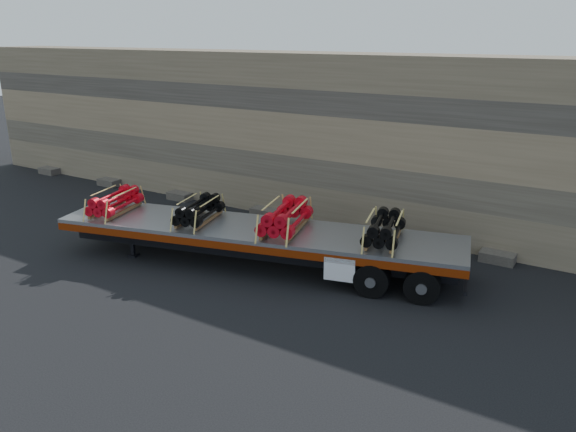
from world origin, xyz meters
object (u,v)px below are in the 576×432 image
Objects in this scene: bundle_front at (115,202)px; bundle_rear at (384,229)px; bundle_midrear at (285,218)px; trailer at (256,246)px; bundle_midfront at (199,211)px.

bundle_rear reaches higher than bundle_front.
bundle_front is 6.65m from bundle_midrear.
bundle_midrear is at bearing -180.00° from bundle_rear.
bundle_rear is (4.27, 1.06, 1.11)m from trailer.
bundle_front is 9.97m from bundle_rear.
bundle_front is at bearing 180.00° from bundle_midfront.
bundle_front is 0.97× the size of bundle_rear.
trailer is 5.64× the size of bundle_midrear.
bundle_midrear reaches higher than bundle_front.
bundle_rear reaches higher than trailer.
trailer is 6.47× the size of bundle_front.
bundle_rear reaches higher than bundle_midfront.
trailer is 1.58m from bundle_midrear.
bundle_rear is (3.22, 0.80, -0.05)m from bundle_midrear.
bundle_midfront is at bearing -0.00° from bundle_front.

